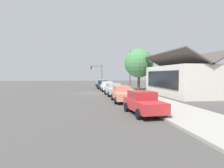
{
  "coord_description": "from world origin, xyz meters",
  "views": [
    {
      "loc": [
        29.91,
        -1.42,
        2.79
      ],
      "look_at": [
        -0.94,
        3.3,
        1.29
      ],
      "focal_mm": 32.32,
      "sensor_mm": 36.0,
      "label": 1
    }
  ],
  "objects_px": {
    "car_skyblue": "(100,83)",
    "fire_hydrant_red": "(127,93)",
    "traffic_light_main": "(98,71)",
    "utility_pole_wooden": "(130,69)",
    "car_coral": "(122,94)",
    "car_ivory": "(107,86)",
    "car_cherry": "(143,103)",
    "car_silver": "(114,89)",
    "car_charcoal": "(102,84)",
    "shade_tree": "(139,63)"
  },
  "relations": [
    {
      "from": "shade_tree",
      "to": "car_skyblue",
      "type": "bearing_deg",
      "value": -154.45
    },
    {
      "from": "car_coral",
      "to": "car_silver",
      "type": "bearing_deg",
      "value": -178.69
    },
    {
      "from": "car_ivory",
      "to": "car_silver",
      "type": "xyz_separation_m",
      "value": [
        6.65,
        -0.01,
        0.0
      ]
    },
    {
      "from": "car_coral",
      "to": "utility_pole_wooden",
      "type": "distance_m",
      "value": 20.23
    },
    {
      "from": "car_coral",
      "to": "car_charcoal",
      "type": "bearing_deg",
      "value": -177.53
    },
    {
      "from": "car_charcoal",
      "to": "car_coral",
      "type": "relative_size",
      "value": 0.98
    },
    {
      "from": "car_ivory",
      "to": "car_charcoal",
      "type": "bearing_deg",
      "value": -179.23
    },
    {
      "from": "car_charcoal",
      "to": "car_ivory",
      "type": "bearing_deg",
      "value": 2.04
    },
    {
      "from": "car_charcoal",
      "to": "fire_hydrant_red",
      "type": "bearing_deg",
      "value": 6.71
    },
    {
      "from": "car_skyblue",
      "to": "car_coral",
      "type": "xyz_separation_m",
      "value": [
        25.86,
        -0.22,
        0.0
      ]
    },
    {
      "from": "car_silver",
      "to": "car_coral",
      "type": "distance_m",
      "value": 6.17
    },
    {
      "from": "car_ivory",
      "to": "utility_pole_wooden",
      "type": "distance_m",
      "value": 8.93
    },
    {
      "from": "car_silver",
      "to": "car_charcoal",
      "type": "bearing_deg",
      "value": 179.22
    },
    {
      "from": "car_charcoal",
      "to": "car_coral",
      "type": "distance_m",
      "value": 19.2
    },
    {
      "from": "car_skyblue",
      "to": "car_ivory",
      "type": "distance_m",
      "value": 13.04
    },
    {
      "from": "car_charcoal",
      "to": "traffic_light_main",
      "type": "height_order",
      "value": "traffic_light_main"
    },
    {
      "from": "car_coral",
      "to": "utility_pole_wooden",
      "type": "height_order",
      "value": "utility_pole_wooden"
    },
    {
      "from": "car_silver",
      "to": "car_cherry",
      "type": "bearing_deg",
      "value": -1.09
    },
    {
      "from": "shade_tree",
      "to": "car_coral",
      "type": "bearing_deg",
      "value": -22.57
    },
    {
      "from": "car_cherry",
      "to": "fire_hydrant_red",
      "type": "bearing_deg",
      "value": 169.79
    },
    {
      "from": "car_silver",
      "to": "fire_hydrant_red",
      "type": "relative_size",
      "value": 6.76
    },
    {
      "from": "car_ivory",
      "to": "car_cherry",
      "type": "height_order",
      "value": "same"
    },
    {
      "from": "car_ivory",
      "to": "utility_pole_wooden",
      "type": "relative_size",
      "value": 0.58
    },
    {
      "from": "car_cherry",
      "to": "utility_pole_wooden",
      "type": "bearing_deg",
      "value": 165.08
    },
    {
      "from": "car_silver",
      "to": "traffic_light_main",
      "type": "height_order",
      "value": "traffic_light_main"
    },
    {
      "from": "fire_hydrant_red",
      "to": "car_ivory",
      "type": "bearing_deg",
      "value": -170.6
    },
    {
      "from": "shade_tree",
      "to": "car_cherry",
      "type": "bearing_deg",
      "value": -15.39
    },
    {
      "from": "car_silver",
      "to": "car_skyblue",
      "type": "bearing_deg",
      "value": 178.35
    },
    {
      "from": "car_ivory",
      "to": "fire_hydrant_red",
      "type": "relative_size",
      "value": 6.08
    },
    {
      "from": "utility_pole_wooden",
      "to": "shade_tree",
      "type": "bearing_deg",
      "value": 3.65
    },
    {
      "from": "car_silver",
      "to": "fire_hydrant_red",
      "type": "bearing_deg",
      "value": 36.85
    },
    {
      "from": "car_ivory",
      "to": "shade_tree",
      "type": "relative_size",
      "value": 0.6
    },
    {
      "from": "utility_pole_wooden",
      "to": "car_charcoal",
      "type": "bearing_deg",
      "value": -89.88
    },
    {
      "from": "car_skyblue",
      "to": "shade_tree",
      "type": "relative_size",
      "value": 0.65
    },
    {
      "from": "car_charcoal",
      "to": "car_cherry",
      "type": "xyz_separation_m",
      "value": [
        25.73,
        0.19,
        -0.0
      ]
    },
    {
      "from": "traffic_light_main",
      "to": "car_coral",
      "type": "bearing_deg",
      "value": 0.26
    },
    {
      "from": "shade_tree",
      "to": "traffic_light_main",
      "type": "distance_m",
      "value": 16.33
    },
    {
      "from": "car_skyblue",
      "to": "car_cherry",
      "type": "xyz_separation_m",
      "value": [
        32.38,
        -0.04,
        -0.0
      ]
    },
    {
      "from": "car_coral",
      "to": "shade_tree",
      "type": "height_order",
      "value": "shade_tree"
    },
    {
      "from": "car_silver",
      "to": "shade_tree",
      "type": "distance_m",
      "value": 10.52
    },
    {
      "from": "car_cherry",
      "to": "shade_tree",
      "type": "xyz_separation_m",
      "value": [
        -20.6,
        5.67,
        3.9
      ]
    },
    {
      "from": "fire_hydrant_red",
      "to": "car_charcoal",
      "type": "bearing_deg",
      "value": -174.09
    },
    {
      "from": "car_charcoal",
      "to": "car_cherry",
      "type": "height_order",
      "value": "same"
    },
    {
      "from": "car_ivory",
      "to": "car_coral",
      "type": "height_order",
      "value": "same"
    },
    {
      "from": "traffic_light_main",
      "to": "utility_pole_wooden",
      "type": "xyz_separation_m",
      "value": [
        10.01,
        5.66,
        0.44
      ]
    },
    {
      "from": "car_skyblue",
      "to": "fire_hydrant_red",
      "type": "bearing_deg",
      "value": 2.85
    },
    {
      "from": "car_ivory",
      "to": "car_silver",
      "type": "height_order",
      "value": "same"
    },
    {
      "from": "utility_pole_wooden",
      "to": "fire_hydrant_red",
      "type": "xyz_separation_m",
      "value": [
        14.83,
        -4.0,
        -3.43
      ]
    },
    {
      "from": "car_ivory",
      "to": "utility_pole_wooden",
      "type": "bearing_deg",
      "value": 139.37
    },
    {
      "from": "car_skyblue",
      "to": "car_silver",
      "type": "distance_m",
      "value": 19.69
    }
  ]
}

